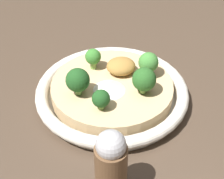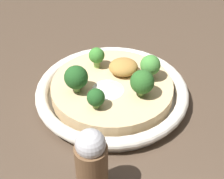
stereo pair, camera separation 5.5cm
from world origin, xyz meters
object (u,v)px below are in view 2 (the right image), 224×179
object	(u,v)px
broccoli_back	(96,98)
broccoli_back_right	(76,78)
broccoli_front_left	(150,66)
broccoli_left	(142,82)
risotto_bowl	(112,91)
pepper_shaker	(92,164)
broccoli_front	(97,56)

from	to	relation	value
broccoli_back	broccoli_back_right	size ratio (longest dim) A/B	0.71
broccoli_back	broccoli_front_left	size ratio (longest dim) A/B	0.76
broccoli_back	broccoli_left	size ratio (longest dim) A/B	0.73
risotto_bowl	broccoli_left	world-z (taller)	broccoli_left
broccoli_front_left	pepper_shaker	xyz separation A→B (m)	(0.10, 0.18, -0.01)
risotto_bowl	broccoli_back_right	distance (m)	0.07
broccoli_back	broccoli_front	world-z (taller)	broccoli_front
risotto_bowl	broccoli_left	distance (m)	0.07
broccoli_back_right	broccoli_front_left	bearing A→B (deg)	-168.96
broccoli_front	broccoli_left	size ratio (longest dim) A/B	0.83
broccoli_back_right	broccoli_front_left	world-z (taller)	broccoli_back_right
broccoli_back	broccoli_front_left	bearing A→B (deg)	-145.23
broccoli_front_left	pepper_shaker	size ratio (longest dim) A/B	0.40
broccoli_back_right	broccoli_left	size ratio (longest dim) A/B	1.03
risotto_bowl	broccoli_left	size ratio (longest dim) A/B	5.64
broccoli_back	pepper_shaker	world-z (taller)	pepper_shaker
broccoli_left	pepper_shaker	size ratio (longest dim) A/B	0.42
broccoli_back	broccoli_front	xyz separation A→B (m)	(-0.01, -0.10, 0.00)
broccoli_left	pepper_shaker	world-z (taller)	pepper_shaker
broccoli_front_left	pepper_shaker	bearing A→B (deg)	60.78
risotto_bowl	pepper_shaker	world-z (taller)	pepper_shaker
broccoli_back	risotto_bowl	bearing A→B (deg)	-117.78
broccoli_front	broccoli_back_right	bearing A→B (deg)	61.17
broccoli_front_left	broccoli_front	bearing A→B (deg)	-25.26
risotto_bowl	broccoli_back	size ratio (longest dim) A/B	7.73
broccoli_front_left	broccoli_left	xyz separation A→B (m)	(0.02, 0.04, 0.00)
broccoli_front_left	risotto_bowl	bearing A→B (deg)	8.36
broccoli_back_right	pepper_shaker	bearing A→B (deg)	95.87
risotto_bowl	broccoli_front	bearing A→B (deg)	-66.18
risotto_bowl	broccoli_front_left	size ratio (longest dim) A/B	5.87
broccoli_front_left	broccoli_back	bearing A→B (deg)	34.77
broccoli_front	broccoli_left	bearing A→B (deg)	128.33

